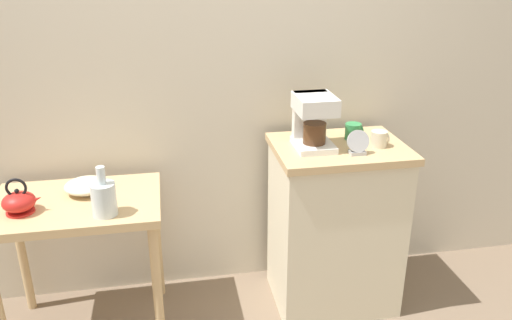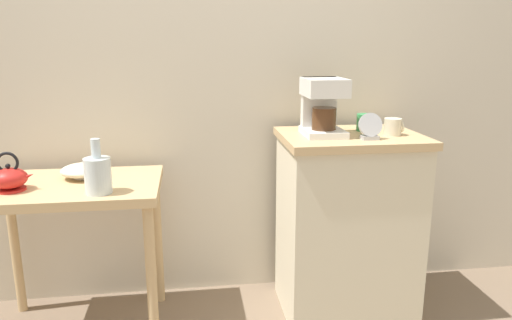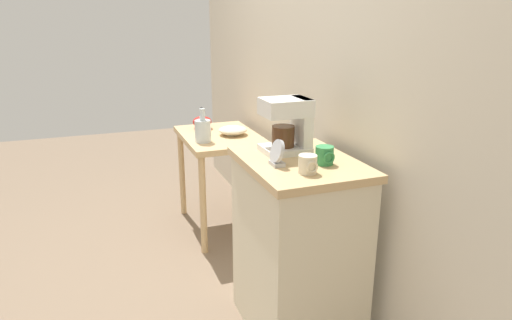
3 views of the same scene
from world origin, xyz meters
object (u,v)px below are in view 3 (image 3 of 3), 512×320
(bowl_stoneware, at_px, (233,130))
(glass_carafe_vase, at_px, (203,130))
(teakettle, at_px, (202,122))
(mug_small_cream, at_px, (308,164))
(mug_tall_green, at_px, (325,155))
(table_clock, at_px, (277,154))
(coffee_maker, at_px, (289,123))

(bowl_stoneware, distance_m, glass_carafe_vase, 0.27)
(bowl_stoneware, bearing_deg, teakettle, -148.80)
(bowl_stoneware, distance_m, teakettle, 0.30)
(mug_small_cream, relative_size, mug_tall_green, 0.97)
(teakettle, xyz_separation_m, table_clock, (1.52, -0.04, 0.18))
(coffee_maker, xyz_separation_m, table_clock, (0.18, -0.14, -0.09))
(mug_small_cream, height_order, mug_tall_green, mug_tall_green)
(teakettle, distance_m, glass_carafe_vase, 0.38)
(bowl_stoneware, xyz_separation_m, glass_carafe_vase, (0.11, -0.24, 0.05))
(teakettle, bearing_deg, bowl_stoneware, 31.20)
(bowl_stoneware, bearing_deg, mug_tall_green, 0.49)
(bowl_stoneware, height_order, coffee_maker, coffee_maker)
(teakettle, height_order, glass_carafe_vase, glass_carafe_vase)
(coffee_maker, bearing_deg, mug_small_cream, -10.33)
(coffee_maker, xyz_separation_m, mug_small_cream, (0.32, -0.06, -0.10))
(teakettle, distance_m, mug_small_cream, 1.67)
(mug_small_cream, distance_m, mug_tall_green, 0.15)
(bowl_stoneware, xyz_separation_m, teakettle, (-0.26, -0.16, 0.02))
(bowl_stoneware, relative_size, mug_tall_green, 2.30)
(teakettle, distance_m, table_clock, 1.53)
(teakettle, bearing_deg, glass_carafe_vase, -13.12)
(glass_carafe_vase, height_order, table_clock, table_clock)
(mug_tall_green, bearing_deg, table_clock, -105.15)
(glass_carafe_vase, bearing_deg, bowl_stoneware, 113.59)
(mug_tall_green, xyz_separation_m, table_clock, (-0.06, -0.20, 0.01))
(mug_small_cream, xyz_separation_m, table_clock, (-0.14, -0.08, 0.01))
(table_clock, bearing_deg, coffee_maker, 142.32)
(mug_tall_green, height_order, table_clock, table_clock)
(mug_tall_green, bearing_deg, bowl_stoneware, -179.51)
(coffee_maker, height_order, mug_small_cream, coffee_maker)
(glass_carafe_vase, height_order, coffee_maker, coffee_maker)
(bowl_stoneware, relative_size, teakettle, 1.17)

